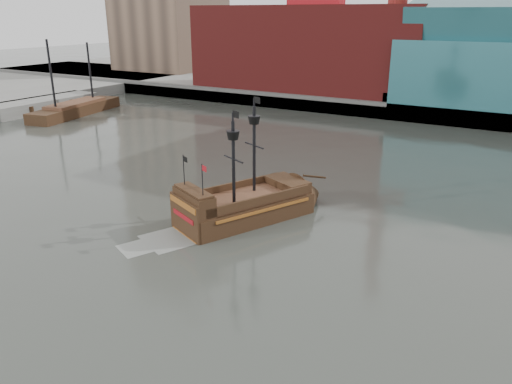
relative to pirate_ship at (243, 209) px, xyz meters
The scene contains 5 objects.
ground 17.28m from the pirate_ship, 78.89° to the right, with size 400.00×400.00×0.00m, color #2D302A.
promenade_far 75.14m from the pirate_ship, 87.46° to the left, with size 220.00×60.00×2.00m, color slate.
seawall 45.69m from the pirate_ship, 85.83° to the left, with size 220.00×1.00×2.60m, color #4C4C49.
pirate_ship is the anchor object (origin of this frame).
docked_vessel 52.23m from the pirate_ship, 153.13° to the left, with size 7.73×19.08×12.66m.
Camera 1 is at (16.33, -14.74, 15.81)m, focal length 35.00 mm.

